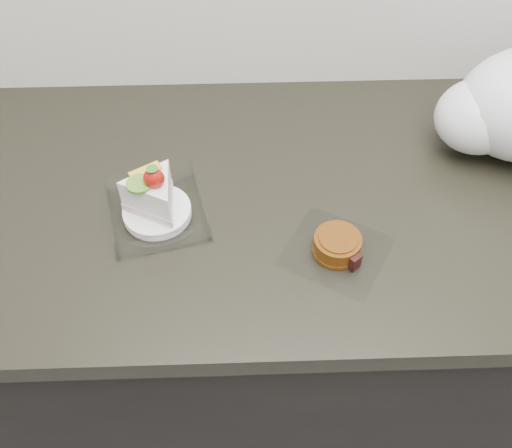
% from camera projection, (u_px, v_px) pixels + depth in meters
% --- Properties ---
extents(counter, '(2.04, 0.64, 0.90)m').
position_uv_depth(counter, '(319.00, 321.00, 1.33)').
color(counter, black).
rests_on(counter, ground).
extents(cake_tray, '(0.18, 0.18, 0.12)m').
position_uv_depth(cake_tray, '(156.00, 204.00, 0.93)').
color(cake_tray, white).
rests_on(cake_tray, counter).
extents(mooncake_wrap, '(0.20, 0.20, 0.04)m').
position_uv_depth(mooncake_wrap, '(337.00, 247.00, 0.89)').
color(mooncake_wrap, white).
rests_on(mooncake_wrap, counter).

